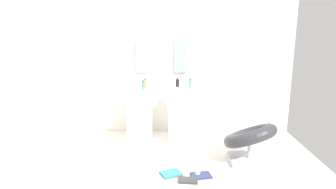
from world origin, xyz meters
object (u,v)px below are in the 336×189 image
Objects in this scene: lounge_chair at (250,139)px; magazine_charcoal at (188,180)px; magazine_teal at (171,174)px; soap_bottle_blue at (143,85)px; pedestal_sink_right at (180,113)px; magazine_navy at (201,176)px; towel_rack at (47,122)px; soap_bottle_green at (190,84)px; soap_bottle_amber at (145,83)px; pedestal_sink_left at (139,113)px; soap_bottle_black at (177,83)px; coffee_mug at (197,172)px.

lounge_chair reaches higher than magazine_charcoal.
magazine_teal is 1.59m from soap_bottle_blue.
magazine_navy is at bearing -79.29° from pedestal_sink_right.
towel_rack is 5.92× the size of soap_bottle_green.
soap_bottle_amber is (-0.45, 1.26, 0.99)m from magazine_teal.
pedestal_sink_left is 7.16× the size of soap_bottle_blue.
magazine_charcoal is at bearing -62.52° from soap_bottle_blue.
soap_bottle_black reaches higher than magazine_navy.
soap_bottle_green is at bearing 91.24° from magazine_charcoal.
magazine_charcoal is (1.94, -0.47, -0.60)m from towel_rack.
soap_bottle_black is (-1.04, 0.93, 0.65)m from lounge_chair.
coffee_mug is at bearing 138.53° from magazine_navy.
soap_bottle_black is (-0.12, 1.54, 0.98)m from magazine_charcoal.
lounge_chair is at bearing -4.71° from magazine_teal.
towel_rack is 1.57m from soap_bottle_blue.
towel_rack is at bearing -145.48° from soap_bottle_blue.
towel_rack is 6.44× the size of soap_bottle_black.
soap_bottle_green is (0.09, 1.44, 0.99)m from magazine_charcoal.
soap_bottle_black reaches higher than pedestal_sink_right.
lounge_chair is at bearing 38.57° from magazine_charcoal.
soap_bottle_blue is at bearing -172.29° from pedestal_sink_right.
magazine_navy is at bearing -78.12° from soap_bottle_black.
soap_bottle_blue reaches higher than pedestal_sink_left.
soap_bottle_blue is at bearing 124.91° from coffee_mug.
magazine_charcoal is (0.77, -1.41, -0.47)m from pedestal_sink_left.
lounge_chair is at bearing -27.44° from soap_bottle_amber.
towel_rack is at bearing 144.36° from magazine_teal.
lounge_chair is at bearing -25.50° from pedestal_sink_left.
coffee_mug is at bearing -8.58° from towel_rack.
soap_bottle_blue is at bearing -159.97° from soap_bottle_black.
magazine_teal is at bearing -94.03° from soap_bottle_black.
towel_rack is 1.85m from magazine_teal.
magazine_teal is at bearing 177.37° from coffee_mug.
coffee_mug is (0.35, -0.02, 0.03)m from magazine_teal.
soap_bottle_amber is 0.76m from soap_bottle_green.
soap_bottle_green is at bearing 8.40° from soap_bottle_blue.
soap_bottle_amber is at bearing -168.61° from soap_bottle_black.
soap_bottle_blue is 0.10m from soap_bottle_amber.
lounge_chair is at bearing 20.08° from magazine_navy.
magazine_charcoal is at bearing -61.33° from pedestal_sink_left.
coffee_mug is (0.20, -1.26, -0.44)m from pedestal_sink_right.
magazine_charcoal and magazine_teal have the same top height.
magazine_charcoal is 1.83m from soap_bottle_black.
soap_bottle_amber is at bearing 119.88° from magazine_charcoal.
pedestal_sink_left reaches higher than magazine_navy.
pedestal_sink_left is 1.44m from magazine_teal.
coffee_mug is (2.07, -0.31, -0.57)m from towel_rack.
soap_bottle_blue is (-0.87, 1.20, 0.98)m from magazine_navy.
coffee_mug is at bearing -88.46° from soap_bottle_green.
magazine_teal is 1.68m from soap_bottle_black.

